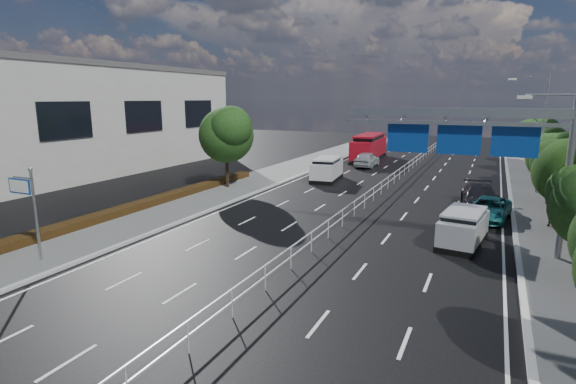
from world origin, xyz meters
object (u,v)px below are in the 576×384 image
at_px(white_minivan, 327,169).
at_px(parked_car_dark, 480,197).
at_px(near_car_silver, 367,159).
at_px(near_car_dark, 402,143).
at_px(overhead_gantry, 476,134).
at_px(silver_minivan, 463,228).
at_px(red_bus, 369,147).
at_px(toilet_sign, 27,198).
at_px(pedestrian_b, 553,213).
at_px(parked_car_teal, 489,209).

xyz_separation_m(white_minivan, parked_car_dark, (12.87, -5.82, -0.21)).
height_order(near_car_silver, near_car_dark, near_car_silver).
relative_size(overhead_gantry, silver_minivan, 2.30).
bearing_deg(red_bus, parked_car_dark, -60.83).
height_order(toilet_sign, silver_minivan, toilet_sign).
height_order(white_minivan, red_bus, red_bus).
bearing_deg(parked_car_dark, near_car_dark, 101.75).
distance_m(near_car_dark, pedestrian_b, 42.21).
bearing_deg(parked_car_teal, red_bus, 127.34).
height_order(near_car_dark, parked_car_teal, near_car_dark).
xyz_separation_m(toilet_sign, white_minivan, (5.09, 24.82, -1.94)).
bearing_deg(overhead_gantry, white_minivan, 130.49).
distance_m(parked_car_teal, parked_car_dark, 2.64).
distance_m(red_bus, pedestrian_b, 29.38).
distance_m(red_bus, near_car_dark, 15.16).
height_order(red_bus, parked_car_dark, red_bus).
bearing_deg(red_bus, pedestrian_b, -57.70).
xyz_separation_m(toilet_sign, pedestrian_b, (21.83, 15.79, -2.02)).
xyz_separation_m(toilet_sign, silver_minivan, (17.45, 10.74, -2.08)).
relative_size(overhead_gantry, near_car_dark, 2.22).
distance_m(overhead_gantry, parked_car_teal, 8.12).
relative_size(near_car_silver, pedestrian_b, 3.05).
relative_size(red_bus, parked_car_teal, 2.16).
height_order(red_bus, parked_car_teal, red_bus).
bearing_deg(near_car_dark, overhead_gantry, 102.36).
xyz_separation_m(parked_car_dark, pedestrian_b, (3.88, -3.21, 0.13)).
distance_m(red_bus, parked_car_dark, 24.56).
xyz_separation_m(toilet_sign, overhead_gantry, (17.69, 10.05, 2.66)).
xyz_separation_m(red_bus, pedestrian_b, (16.84, -24.06, -0.66)).
distance_m(near_car_dark, parked_car_teal, 40.48).
bearing_deg(parked_car_teal, near_car_dark, 115.23).
xyz_separation_m(red_bus, silver_minivan, (12.46, -29.12, -0.72)).
bearing_deg(white_minivan, silver_minivan, -55.06).
height_order(overhead_gantry, near_car_silver, overhead_gantry).
distance_m(silver_minivan, parked_car_dark, 8.28).
xyz_separation_m(white_minivan, parked_car_teal, (13.46, -8.38, -0.34)).
bearing_deg(pedestrian_b, white_minivan, -5.53).
bearing_deg(parked_car_dark, red_bus, 115.33).
height_order(silver_minivan, parked_car_teal, silver_minivan).
relative_size(toilet_sign, pedestrian_b, 2.76).
bearing_deg(parked_car_dark, white_minivan, 149.15).
xyz_separation_m(overhead_gantry, parked_car_teal, (0.85, 6.38, -4.94)).
height_order(toilet_sign, near_car_dark, toilet_sign).
xyz_separation_m(near_car_silver, near_car_dark, (-0.15, 20.56, -0.06)).
distance_m(parked_car_dark, pedestrian_b, 5.04).
xyz_separation_m(near_car_silver, pedestrian_b, (15.61, -18.60, 0.11)).
height_order(overhead_gantry, red_bus, overhead_gantry).
bearing_deg(near_car_dark, pedestrian_b, 109.77).
relative_size(toilet_sign, silver_minivan, 0.98).
bearing_deg(red_bus, silver_minivan, -69.52).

